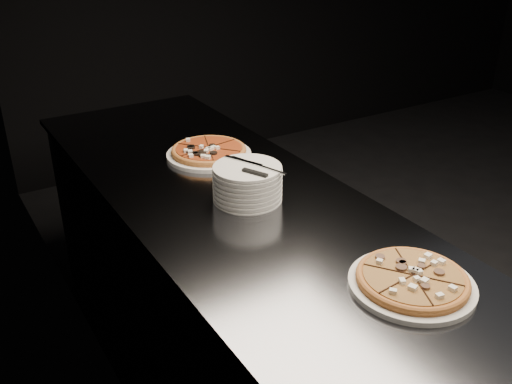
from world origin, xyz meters
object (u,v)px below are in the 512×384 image
counter (250,323)px  ramekin (243,168)px  pizza_tomato (209,152)px  plate_stack (247,183)px  pizza_mushroom (412,281)px  cutlery (252,167)px

counter → ramekin: ramekin is taller
pizza_tomato → plate_stack: size_ratio=1.50×
pizza_mushroom → cutlery: (-0.09, 0.61, 0.10)m
pizza_tomato → ramekin: ramekin is taller
pizza_mushroom → plate_stack: size_ratio=1.43×
pizza_tomato → plate_stack: 0.39m
counter → plate_stack: size_ratio=11.04×
pizza_mushroom → ramekin: ramekin is taller
counter → ramekin: 0.54m
pizza_mushroom → ramekin: (-0.03, 0.78, 0.02)m
pizza_mushroom → cutlery: 0.63m
pizza_tomato → plate_stack: plate_stack is taller
pizza_mushroom → plate_stack: (-0.10, 0.63, 0.04)m
pizza_tomato → cutlery: size_ratio=1.42×
plate_stack → ramekin: bearing=64.2°
counter → plate_stack: plate_stack is taller
pizza_mushroom → ramekin: size_ratio=4.07×
counter → ramekin: (0.10, 0.20, 0.50)m
pizza_mushroom → pizza_tomato: bearing=92.3°
counter → pizza_mushroom: (0.12, -0.58, 0.48)m
cutlery → pizza_tomato: bearing=58.0°
pizza_mushroom → plate_stack: plate_stack is taller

